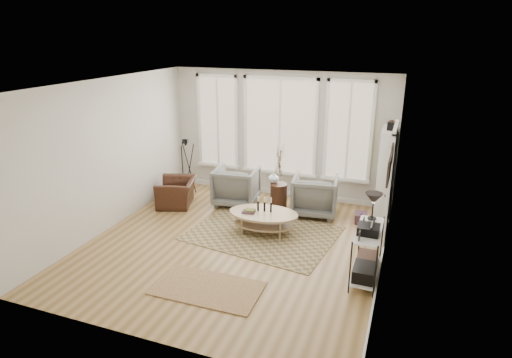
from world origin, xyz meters
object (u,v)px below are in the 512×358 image
at_px(low_shelf, 367,248).
at_px(side_table, 279,176).
at_px(coffee_table, 263,217).
at_px(bookcase, 386,174).
at_px(armchair_right, 315,195).
at_px(armchair_left, 237,186).
at_px(accent_chair, 177,192).

height_order(low_shelf, side_table, side_table).
bearing_deg(coffee_table, bookcase, 36.89).
distance_m(bookcase, armchair_right, 1.52).
bearing_deg(armchair_left, low_shelf, 139.23).
bearing_deg(bookcase, armchair_right, -165.81).
distance_m(bookcase, armchair_left, 3.22).
relative_size(coffee_table, armchair_left, 1.47).
relative_size(low_shelf, coffee_table, 0.93).
bearing_deg(low_shelf, accent_chair, 159.65).
relative_size(low_shelf, accent_chair, 1.44).
relative_size(bookcase, side_table, 1.33).
height_order(coffee_table, armchair_right, armchair_right).
xyz_separation_m(armchair_left, armchair_right, (1.77, 0.04, -0.01)).
relative_size(bookcase, armchair_left, 2.16).
relative_size(coffee_table, armchair_right, 1.49).
xyz_separation_m(side_table, accent_chair, (-2.19, -0.63, -0.45)).
xyz_separation_m(coffee_table, armchair_right, (0.73, 1.23, 0.10)).
bearing_deg(side_table, armchair_left, -173.63).
relative_size(bookcase, armchair_right, 2.19).
xyz_separation_m(coffee_table, accent_chair, (-2.28, 0.67, -0.04)).
bearing_deg(coffee_table, armchair_left, 131.36).
bearing_deg(armchair_left, side_table, -179.91).
distance_m(armchair_left, side_table, 1.01).
height_order(coffee_table, accent_chair, coffee_table).
bearing_deg(armchair_left, accent_chair, 16.67).
bearing_deg(bookcase, low_shelf, -91.28).
bearing_deg(side_table, accent_chair, -163.97).
distance_m(low_shelf, armchair_left, 3.76).
xyz_separation_m(bookcase, coffee_table, (-2.11, -1.58, -0.63)).
bearing_deg(accent_chair, coffee_table, 55.92).
xyz_separation_m(armchair_left, side_table, (0.96, 0.11, 0.31)).
distance_m(coffee_table, armchair_left, 1.59).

